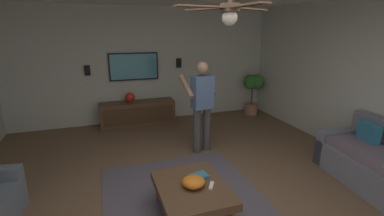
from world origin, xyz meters
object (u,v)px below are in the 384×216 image
tv (134,67)px  vase_round (130,97)px  remote_white (211,185)px  ceiling_fan (228,11)px  coffee_table (192,193)px  potted_plant_tall (253,87)px  media_console (138,113)px  person_standing (202,102)px  wall_speaker_left (179,63)px  bowl (194,182)px  book (199,176)px  wall_speaker_right (87,70)px

tv → vase_round: 0.72m
remote_white → ceiling_fan: (0.09, -0.19, 1.94)m
coffee_table → potted_plant_tall: size_ratio=0.96×
media_console → vase_round: bearing=-107.3°
coffee_table → person_standing: size_ratio=0.61×
wall_speaker_left → person_standing: bearing=174.9°
vase_round → potted_plant_tall: bearing=-93.4°
person_standing → vase_round: bearing=21.0°
bowl → ceiling_fan: ceiling_fan is taller
tv → person_standing: size_ratio=0.69×
bowl → wall_speaker_left: size_ratio=1.22×
remote_white → book: 0.24m
book → coffee_table: bearing=-145.0°
bowl → book: (0.16, -0.13, -0.04)m
wall_speaker_right → coffee_table: bearing=-162.8°
tv → bowl: size_ratio=4.21×
book → ceiling_fan: 1.96m
bowl → ceiling_fan: bearing=-86.5°
person_standing → book: person_standing is taller
vase_round → ceiling_fan: 4.00m
tv → bowl: (-3.77, -0.16, -0.88)m
potted_plant_tall → ceiling_fan: bearing=144.3°
book → ceiling_fan: ceiling_fan is taller
media_console → remote_white: (-3.60, -0.36, 0.14)m
coffee_table → bowl: size_ratio=3.74×
potted_plant_tall → remote_white: 4.35m
coffee_table → wall_speaker_left: (3.77, -0.94, 1.08)m
media_console → wall_speaker_right: 1.46m
coffee_table → tv: bearing=2.3°
ceiling_fan → vase_round: bearing=11.1°
person_standing → wall_speaker_right: (2.09, 1.92, 0.36)m
media_console → bowl: (-3.53, -0.16, 0.19)m
media_console → tv: (0.24, 0.00, 1.06)m
potted_plant_tall → vase_round: size_ratio=4.76×
media_console → vase_round: (0.05, 0.16, 0.39)m
potted_plant_tall → wall_speaker_left: bearing=78.3°
tv → book: 3.74m
book → wall_speaker_right: (3.62, 1.31, 0.87)m
remote_white → book: bearing=-131.7°
coffee_table → vase_round: 3.59m
wall_speaker_right → potted_plant_tall: bearing=-95.6°
vase_round → wall_speaker_right: 1.09m
coffee_table → wall_speaker_right: size_ratio=4.55×
tv → ceiling_fan: (-3.75, -0.54, 1.02)m
tv → potted_plant_tall: size_ratio=1.08×
vase_round → wall_speaker_right: size_ratio=1.00×
tv → potted_plant_tall: 3.06m
tv → book: size_ratio=5.12×
bowl → ceiling_fan: 1.93m
person_standing → vase_round: size_ratio=7.45×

